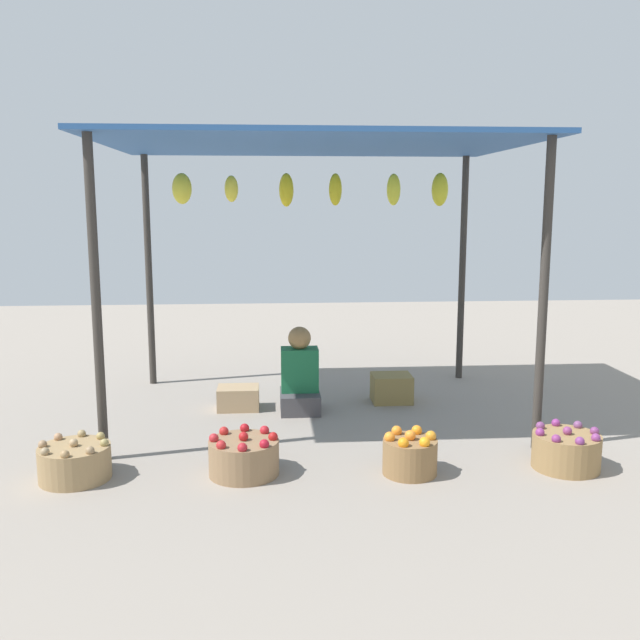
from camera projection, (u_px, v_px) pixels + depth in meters
name	position (u px, v px, depth m)	size (l,w,h in m)	color
ground_plane	(315.00, 410.00, 6.38)	(14.00, 14.00, 0.00)	gray
market_stall_structure	(315.00, 162.00, 6.01)	(3.61, 2.52, 2.42)	#38332D
vendor_person	(300.00, 379.00, 6.34)	(0.36, 0.44, 0.78)	#424043
basket_potatoes	(75.00, 462.00, 4.77)	(0.49, 0.49, 0.29)	#9A7B52
basket_red_apples	(244.00, 456.00, 4.85)	(0.49, 0.49, 0.31)	#8C6C4B
basket_oranges	(410.00, 455.00, 4.86)	(0.38, 0.38, 0.32)	olive
basket_purple_onions	(566.00, 450.00, 4.97)	(0.48, 0.48, 0.31)	olive
wooden_crate_near_vendor	(392.00, 388.00, 6.64)	(0.37, 0.31, 0.27)	olive
wooden_crate_stacked_rear	(238.00, 398.00, 6.41)	(0.38, 0.29, 0.21)	tan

